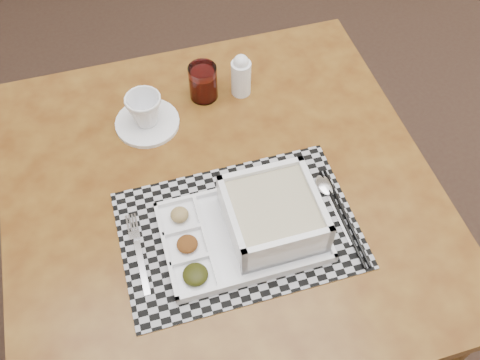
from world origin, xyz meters
The scene contains 10 objects.
dining_table centered at (-0.14, 0.41, 0.62)m, with size 0.98×0.98×0.69m.
placemat centered at (-0.14, 0.30, 0.69)m, with size 0.48×0.32×0.00m, color #9B9AA1.
serving_tray centered at (-0.09, 0.28, 0.73)m, with size 0.33×0.24×0.09m.
fork centered at (-0.35, 0.32, 0.69)m, with size 0.03×0.19×0.00m.
spoon centered at (0.07, 0.32, 0.69)m, with size 0.04×0.18×0.01m.
chopsticks centered at (0.07, 0.25, 0.69)m, with size 0.03×0.24×0.01m.
saucer centered at (-0.24, 0.64, 0.69)m, with size 0.15×0.15×0.01m, color white.
cup centered at (-0.24, 0.64, 0.74)m, with size 0.08×0.08×0.08m, color white.
juice_glass centered at (-0.09, 0.69, 0.73)m, with size 0.07×0.07×0.09m.
creamer_bottle centered at (0.00, 0.67, 0.74)m, with size 0.05×0.05×0.11m.
Camera 1 is at (-0.33, -0.21, 1.63)m, focal length 40.00 mm.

